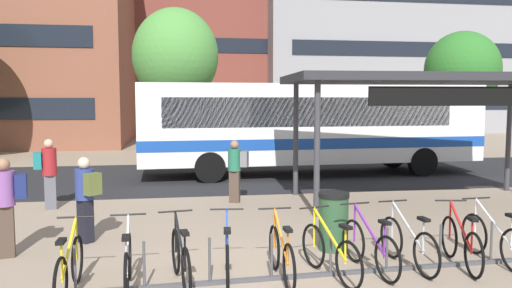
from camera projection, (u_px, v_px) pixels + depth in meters
name	position (u px, v px, depth m)	size (l,w,h in m)	color
bus_lane_asphalt	(209.00, 176.00, 17.40)	(80.00, 7.20, 0.01)	#232326
city_bus	(312.00, 125.00, 17.82)	(12.10, 2.94, 3.20)	white
bike_rack	(301.00, 272.00, 7.52)	(7.36, 0.45, 0.70)	#47474C
parked_bicycle_yellow_0	(69.00, 269.00, 6.80)	(0.52, 1.72, 0.99)	black
parked_bicycle_silver_1	(128.00, 265.00, 6.97)	(0.52, 1.72, 0.99)	black
parked_bicycle_black_2	(181.00, 259.00, 7.20)	(0.52, 1.71, 0.99)	black
parked_bicycle_blue_3	(227.00, 257.00, 7.32)	(0.52, 1.72, 0.99)	black
parked_bicycle_orange_4	(281.00, 255.00, 7.39)	(0.52, 1.72, 0.99)	black
parked_bicycle_yellow_5	(330.00, 253.00, 7.50)	(0.60, 1.69, 0.99)	black
parked_bicycle_purple_6	(370.00, 248.00, 7.77)	(0.52, 1.71, 0.99)	black
parked_bicycle_silver_7	(408.00, 244.00, 7.97)	(0.52, 1.72, 0.99)	black
parked_bicycle_red_8	(461.00, 244.00, 7.98)	(0.52, 1.70, 0.99)	black
parked_bicycle_white_9	(494.00, 240.00, 8.19)	(0.52, 1.72, 0.99)	black
transit_shelter	(427.00, 82.00, 12.81)	(7.28, 3.83, 3.30)	#38383D
commuter_olive_pack_0	(86.00, 194.00, 9.30)	(0.58, 0.59, 1.61)	black
commuter_grey_pack_1	(236.00, 167.00, 12.97)	(0.59, 0.46, 1.62)	#47382D
commuter_teal_pack_2	(48.00, 169.00, 12.13)	(0.57, 0.41, 1.72)	#565660
commuter_navy_pack_3	(7.00, 200.00, 8.45)	(0.57, 0.41, 1.70)	#47382D
trash_bin	(334.00, 221.00, 8.90)	(0.55, 0.55, 1.03)	#284C2D
street_tree_0	(176.00, 56.00, 22.30)	(3.81, 3.81, 6.71)	brown
street_tree_2	(462.00, 70.00, 23.41)	(3.43, 3.43, 5.84)	brown
building_centre_block	(193.00, 58.00, 44.36)	(19.94, 13.96, 12.61)	brown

